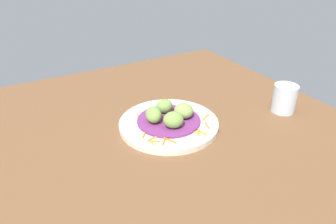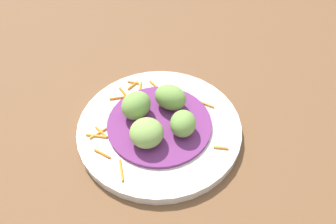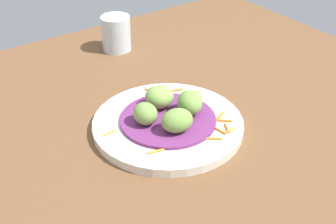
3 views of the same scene
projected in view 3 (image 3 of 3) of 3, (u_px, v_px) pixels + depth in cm
name	position (u px, v px, depth cm)	size (l,w,h in cm)	color
table_surface	(201.00, 140.00, 80.92)	(110.00, 110.00, 2.00)	brown
main_plate	(168.00, 124.00, 81.90)	(27.18, 27.18, 1.64)	silver
cabbage_bed	(168.00, 119.00, 81.28)	(17.29, 17.29, 0.62)	#702D6B
carrot_garnish	(193.00, 114.00, 82.90)	(21.69, 22.73, 0.40)	orange
guac_scoop_left	(177.00, 121.00, 76.68)	(4.26, 5.55, 4.23)	#759E47
guac_scoop_center	(190.00, 103.00, 81.19)	(5.27, 4.51, 4.43)	#759E47
guac_scoop_right	(159.00, 97.00, 83.25)	(5.28, 5.27, 4.07)	#84A851
guac_scoop_back	(145.00, 114.00, 78.73)	(4.09, 4.67, 3.91)	#759E47
water_glass	(116.00, 33.00, 107.68)	(6.91, 6.91, 8.32)	silver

